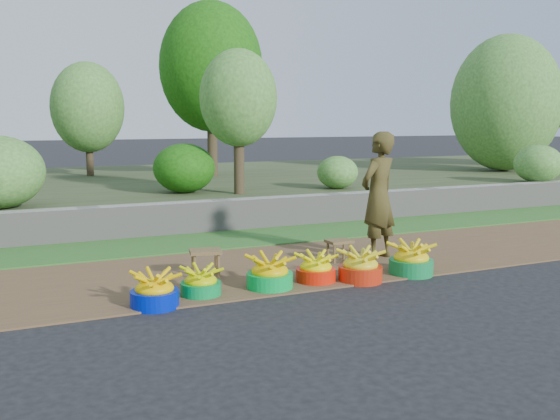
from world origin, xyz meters
name	(u,v)px	position (x,y,z in m)	size (l,w,h in m)	color
ground_plane	(341,288)	(0.00, 0.00, 0.00)	(120.00, 120.00, 0.00)	black
dirt_shoulder	(293,265)	(0.00, 1.25, 0.01)	(80.00, 2.50, 0.02)	brown
grass_verge	(239,239)	(0.00, 3.25, 0.02)	(80.00, 1.50, 0.04)	#306525
retaining_wall	(222,216)	(0.00, 4.10, 0.28)	(80.00, 0.35, 0.55)	gray
earth_bank	(155,189)	(0.00, 9.00, 0.25)	(80.00, 10.00, 0.50)	#394527
vegetation	(116,88)	(-1.20, 6.95, 2.57)	(33.94, 7.84, 4.40)	#362C1C
basin_a	(155,291)	(-2.11, 0.17, 0.17)	(0.50, 0.50, 0.37)	#0015A8
basin_b	(201,283)	(-1.56, 0.36, 0.15)	(0.44, 0.44, 0.33)	#048237
basin_c	(270,274)	(-0.76, 0.31, 0.18)	(0.53, 0.53, 0.40)	#009C38
basin_d	(316,269)	(-0.14, 0.36, 0.16)	(0.47, 0.47, 0.35)	red
basin_e	(360,267)	(0.37, 0.18, 0.18)	(0.53, 0.53, 0.39)	#AE220C
basin_f	(411,260)	(1.12, 0.20, 0.18)	(0.55, 0.55, 0.41)	#0F7939
stool_left	(205,255)	(-1.26, 1.12, 0.28)	(0.43, 0.36, 0.33)	brown
stool_right	(339,244)	(0.64, 1.15, 0.25)	(0.33, 0.26, 0.29)	brown
vendor_woman	(378,196)	(1.21, 1.10, 0.89)	(0.64, 0.42, 1.74)	black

